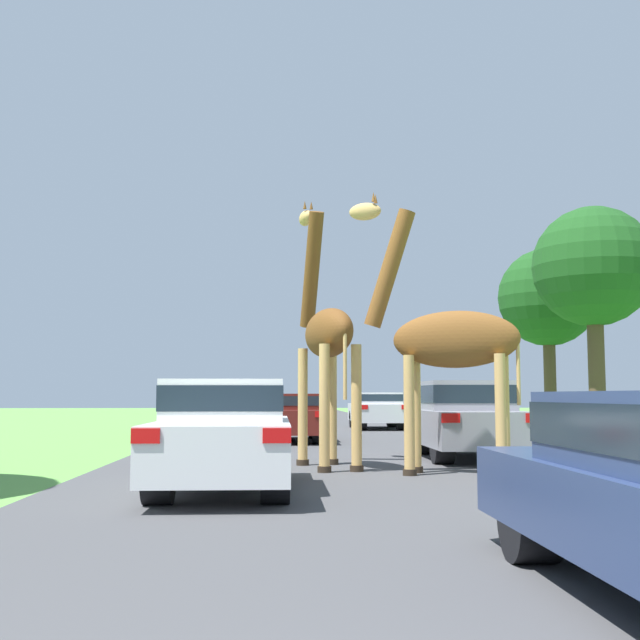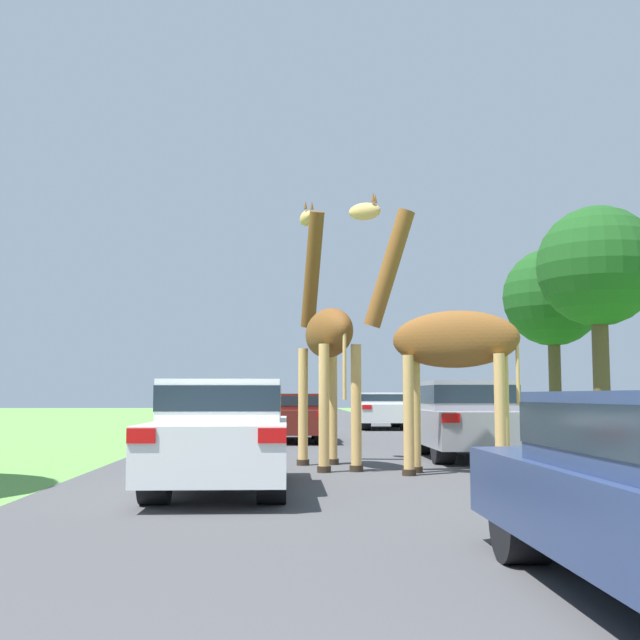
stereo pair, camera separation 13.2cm
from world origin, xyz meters
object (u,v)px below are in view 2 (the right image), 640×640
at_px(car_far_ahead, 467,418).
at_px(tree_right_cluster, 598,268).
at_px(giraffe_near_road, 326,336).
at_px(tree_far_right, 553,298).
at_px(giraffe_companion, 446,341).
at_px(car_queue_left, 223,432).
at_px(car_rear_follower, 219,412).
at_px(car_queue_right, 293,416).
at_px(car_verge_right, 381,409).

xyz_separation_m(car_far_ahead, tree_right_cluster, (7.36, 11.42, 4.95)).
distance_m(giraffe_near_road, tree_far_right, 22.02).
bearing_deg(giraffe_near_road, giraffe_companion, -51.21).
bearing_deg(tree_right_cluster, car_queue_left, -125.43).
distance_m(car_queue_left, car_rear_follower, 15.74).
height_order(car_queue_right, tree_right_cluster, tree_right_cluster).
bearing_deg(car_verge_right, car_far_ahead, -89.93).
xyz_separation_m(giraffe_near_road, car_queue_right, (-0.51, 8.20, -1.62)).
relative_size(car_queue_right, car_verge_right, 0.97).
relative_size(giraffe_near_road, tree_right_cluster, 0.64).
relative_size(giraffe_near_road, car_far_ahead, 1.22).
height_order(giraffe_near_road, car_verge_right, giraffe_near_road).
relative_size(car_queue_right, car_queue_left, 0.96).
distance_m(giraffe_companion, car_rear_follower, 14.63).
height_order(giraffe_near_road, tree_right_cluster, tree_right_cluster).
relative_size(car_queue_left, tree_far_right, 0.59).
xyz_separation_m(car_queue_right, tree_far_right, (11.12, 10.84, 4.69)).
height_order(car_queue_left, car_rear_follower, car_queue_left).
bearing_deg(car_rear_follower, tree_far_right, 26.55).
distance_m(giraffe_near_road, car_verge_right, 16.74).
bearing_deg(car_queue_left, giraffe_near_road, 65.30).
bearing_deg(car_queue_right, giraffe_companion, -76.17).
distance_m(car_queue_left, tree_right_cluster, 21.08).
bearing_deg(car_verge_right, car_queue_left, -102.79).
relative_size(giraffe_near_road, giraffe_companion, 1.08).
height_order(giraffe_companion, car_rear_follower, giraffe_companion).
relative_size(tree_right_cluster, tree_far_right, 1.06).
distance_m(giraffe_near_road, car_far_ahead, 3.81).
distance_m(car_queue_right, tree_right_cluster, 12.98).
height_order(car_far_ahead, car_rear_follower, car_far_ahead).
height_order(car_queue_right, car_rear_follower, car_rear_follower).
bearing_deg(tree_right_cluster, car_far_ahead, -122.79).
distance_m(car_queue_right, tree_far_right, 16.23).
xyz_separation_m(car_queue_right, car_queue_left, (-1.06, -11.60, 0.08)).
distance_m(giraffe_near_road, tree_right_cluster, 17.17).
xyz_separation_m(car_rear_follower, tree_right_cluster, (13.23, 1.01, 5.04)).
height_order(car_queue_right, car_far_ahead, car_far_ahead).
height_order(car_queue_left, car_verge_right, car_queue_left).
bearing_deg(car_queue_left, car_verge_right, 77.21).
bearing_deg(tree_far_right, car_far_ahead, -114.04).
xyz_separation_m(giraffe_companion, car_queue_right, (-2.38, 9.66, -1.45)).
bearing_deg(giraffe_companion, giraffe_near_road, 73.97).
height_order(giraffe_near_road, car_queue_left, giraffe_near_road).
bearing_deg(car_rear_follower, car_queue_left, -85.04).
relative_size(car_queue_left, car_rear_follower, 1.05).
distance_m(giraffe_near_road, car_rear_follower, 12.72).
relative_size(car_rear_follower, tree_far_right, 0.56).
height_order(car_verge_right, car_rear_follower, car_verge_right).
height_order(car_verge_right, tree_far_right, tree_far_right).
height_order(giraffe_near_road, giraffe_companion, giraffe_near_road).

